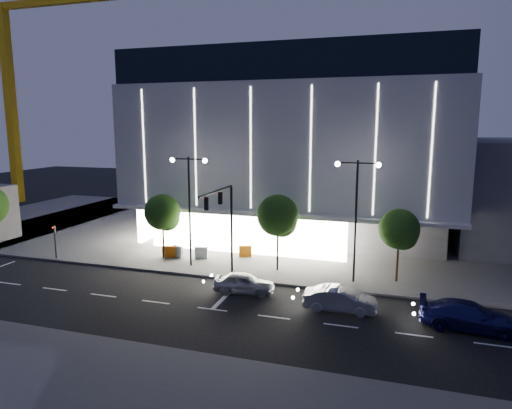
{
  "coord_description": "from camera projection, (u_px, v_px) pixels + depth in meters",
  "views": [
    {
      "loc": [
        12.66,
        -26.52,
        11.38
      ],
      "look_at": [
        1.73,
        8.61,
        5.0
      ],
      "focal_mm": 32.0,
      "sensor_mm": 36.0,
      "label": 1
    }
  ],
  "objects": [
    {
      "name": "ground",
      "position": [
        193.0,
        297.0,
        30.6
      ],
      "size": [
        160.0,
        160.0,
        0.0
      ],
      "primitive_type": "plane",
      "color": "black",
      "rests_on": "ground"
    },
    {
      "name": "sidewalk_museum",
      "position": [
        324.0,
        227.0,
        51.71
      ],
      "size": [
        70.0,
        40.0,
        0.15
      ],
      "primitive_type": "cube",
      "color": "#474747",
      "rests_on": "ground"
    },
    {
      "name": "museum",
      "position": [
        305.0,
        145.0,
        49.13
      ],
      "size": [
        30.0,
        25.8,
        18.0
      ],
      "color": "#4C4C51",
      "rests_on": "ground"
    },
    {
      "name": "traffic_mast",
      "position": [
        224.0,
        216.0,
        32.59
      ],
      "size": [
        0.33,
        5.89,
        7.07
      ],
      "color": "black",
      "rests_on": "ground"
    },
    {
      "name": "street_lamp_west",
      "position": [
        189.0,
        195.0,
        36.11
      ],
      "size": [
        3.16,
        0.36,
        9.0
      ],
      "color": "black",
      "rests_on": "ground"
    },
    {
      "name": "street_lamp_east",
      "position": [
        356.0,
        203.0,
        32.3
      ],
      "size": [
        3.16,
        0.36,
        9.0
      ],
      "color": "black",
      "rests_on": "ground"
    },
    {
      "name": "ped_signal_far",
      "position": [
        55.0,
        238.0,
        38.9
      ],
      "size": [
        0.22,
        0.24,
        3.0
      ],
      "color": "black",
      "rests_on": "ground"
    },
    {
      "name": "tower_crane",
      "position": [
        13.0,
        61.0,
        65.42
      ],
      "size": [
        32.0,
        2.0,
        28.5
      ],
      "color": "gold",
      "rests_on": "ground"
    },
    {
      "name": "tree_left",
      "position": [
        163.0,
        214.0,
        38.27
      ],
      "size": [
        3.02,
        3.02,
        5.72
      ],
      "color": "black",
      "rests_on": "ground"
    },
    {
      "name": "tree_mid",
      "position": [
        278.0,
        218.0,
        35.29
      ],
      "size": [
        3.25,
        3.25,
        6.15
      ],
      "color": "black",
      "rests_on": "ground"
    },
    {
      "name": "tree_right",
      "position": [
        399.0,
        231.0,
        32.73
      ],
      "size": [
        2.91,
        2.91,
        5.51
      ],
      "color": "black",
      "rests_on": "ground"
    },
    {
      "name": "car_lead",
      "position": [
        244.0,
        283.0,
        31.3
      ],
      "size": [
        4.32,
        2.07,
        1.42
      ],
      "primitive_type": "imported",
      "rotation": [
        0.0,
        0.0,
        1.67
      ],
      "color": "#9A9CA1",
      "rests_on": "ground"
    },
    {
      "name": "car_second",
      "position": [
        340.0,
        299.0,
        28.28
      ],
      "size": [
        4.51,
        1.67,
        1.48
      ],
      "primitive_type": "imported",
      "rotation": [
        0.0,
        0.0,
        1.59
      ],
      "color": "silver",
      "rests_on": "ground"
    },
    {
      "name": "car_third",
      "position": [
        469.0,
        316.0,
        25.72
      ],
      "size": [
        5.48,
        2.49,
        1.56
      ],
      "primitive_type": "imported",
      "rotation": [
        0.0,
        0.0,
        1.51
      ],
      "color": "navy",
      "rests_on": "ground"
    },
    {
      "name": "barrier_a",
      "position": [
        169.0,
        252.0,
        39.32
      ],
      "size": [
        1.13,
        0.52,
        1.0
      ],
      "primitive_type": "cube",
      "rotation": [
        0.0,
        0.0,
        0.25
      ],
      "color": "#D25D0B",
      "rests_on": "sidewalk_museum"
    },
    {
      "name": "barrier_b",
      "position": [
        178.0,
        251.0,
        39.36
      ],
      "size": [
        1.11,
        0.68,
        1.0
      ],
      "primitive_type": "cube",
      "rotation": [
        0.0,
        0.0,
        -0.42
      ],
      "color": "silver",
      "rests_on": "sidewalk_museum"
    },
    {
      "name": "barrier_c",
      "position": [
        245.0,
        251.0,
        39.42
      ],
      "size": [
        1.12,
        0.6,
        1.0
      ],
      "primitive_type": "cube",
      "rotation": [
        0.0,
        0.0,
        0.34
      ],
      "color": "orange",
      "rests_on": "sidewalk_museum"
    },
    {
      "name": "barrier_d",
      "position": [
        201.0,
        253.0,
        39.01
      ],
      "size": [
        1.13,
        0.44,
        1.0
      ],
      "primitive_type": "cube",
      "rotation": [
        0.0,
        0.0,
        0.18
      ],
      "color": "silver",
      "rests_on": "sidewalk_museum"
    }
  ]
}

